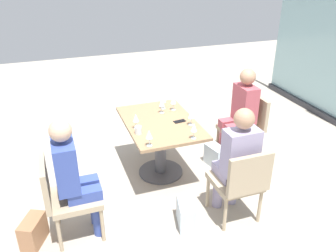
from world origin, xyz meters
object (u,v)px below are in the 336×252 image
object	(u,v)px
chair_near_window	(246,124)
cell_phone_on_table	(180,121)
wine_glass_0	(163,99)
wine_glass_2	(149,135)
wine_glass_6	(136,118)
wine_glass_3	(194,128)
wine_glass_5	(162,103)
wine_glass_4	(173,100)
chair_far_right	(240,181)
person_far_right	(237,158)
handbag_1	(215,156)
handbag_0	(186,214)
wine_glass_1	(191,115)
dining_table_main	(160,136)
person_near_window	(240,111)
chair_front_right	(65,194)
coffee_cup	(138,130)
handbag_2	(33,231)
person_front_right	(74,174)

from	to	relation	value
chair_near_window	cell_phone_on_table	size ratio (longest dim) A/B	6.04
wine_glass_0	wine_glass_2	xyz separation A→B (m)	(0.87, -0.45, 0.00)
wine_glass_6	wine_glass_3	bearing A→B (deg)	49.85
wine_glass_2	wine_glass_5	size ratio (longest dim) A/B	1.00
wine_glass_4	wine_glass_3	bearing A→B (deg)	-4.30
chair_far_right	wine_glass_0	world-z (taller)	wine_glass_0
wine_glass_0	person_far_right	bearing A→B (deg)	13.15
wine_glass_0	wine_glass_3	bearing A→B (deg)	3.20
wine_glass_4	chair_near_window	bearing A→B (deg)	74.18
person_far_right	chair_near_window	bearing A→B (deg)	143.93
handbag_1	handbag_0	bearing A→B (deg)	-52.64
wine_glass_4	wine_glass_1	bearing A→B (deg)	5.05
dining_table_main	chair_far_right	distance (m)	1.21
person_near_window	wine_glass_6	size ratio (longest dim) A/B	6.81
wine_glass_3	handbag_1	bearing A→B (deg)	130.77
dining_table_main	wine_glass_5	bearing A→B (deg)	156.57
chair_front_right	coffee_cup	world-z (taller)	chair_front_right
dining_table_main	chair_near_window	bearing A→B (deg)	90.00
cell_phone_on_table	handbag_2	xyz separation A→B (m)	(0.66, -1.76, -0.59)
wine_glass_5	chair_front_right	bearing A→B (deg)	-53.25
wine_glass_5	handbag_2	distance (m)	2.04
wine_glass_1	handbag_1	world-z (taller)	wine_glass_1
person_far_right	wine_glass_2	distance (m)	0.92
chair_near_window	wine_glass_1	size ratio (longest dim) A/B	4.70
person_far_right	wine_glass_4	world-z (taller)	person_far_right
wine_glass_4	handbag_2	size ratio (longest dim) A/B	0.62
person_far_right	handbag_2	bearing A→B (deg)	-97.23
wine_glass_3	cell_phone_on_table	bearing A→B (deg)	178.63
person_far_right	wine_glass_1	xyz separation A→B (m)	(-0.79, -0.16, 0.16)
wine_glass_0	wine_glass_2	bearing A→B (deg)	-27.25
chair_near_window	coffee_cup	world-z (taller)	chair_near_window
wine_glass_1	handbag_1	distance (m)	0.85
person_far_right	wine_glass_2	bearing A→B (deg)	-121.95
wine_glass_1	person_far_right	bearing A→B (deg)	11.78
wine_glass_2	handbag_0	size ratio (longest dim) A/B	0.62
chair_far_right	person_front_right	xyz separation A→B (m)	(-0.37, -1.57, 0.20)
wine_glass_0	person_front_right	bearing A→B (deg)	-48.85
dining_table_main	handbag_1	distance (m)	0.84
wine_glass_2	person_far_right	bearing A→B (deg)	58.05
chair_far_right	wine_glass_5	world-z (taller)	wine_glass_5
person_far_right	wine_glass_5	world-z (taller)	person_far_right
chair_far_right	chair_near_window	bearing A→B (deg)	146.70
wine_glass_6	wine_glass_1	bearing A→B (deg)	78.80
wine_glass_0	chair_far_right	bearing A→B (deg)	12.20
handbag_0	person_far_right	bearing A→B (deg)	103.17
wine_glass_1	wine_glass_4	world-z (taller)	same
wine_glass_1	handbag_0	xyz separation A→B (m)	(0.79, -0.37, -0.72)
handbag_0	chair_front_right	bearing A→B (deg)	-89.90
person_near_window	wine_glass_4	world-z (taller)	person_near_window
wine_glass_1	wine_glass_6	xyz separation A→B (m)	(-0.12, -0.63, 0.00)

